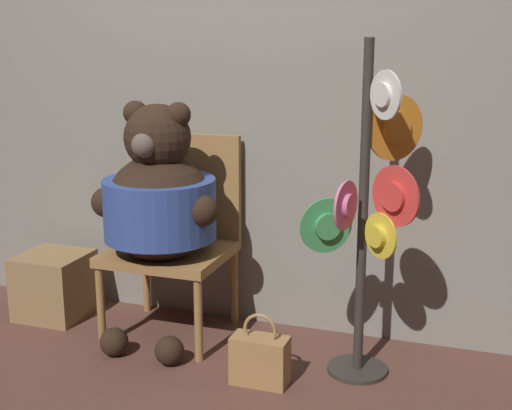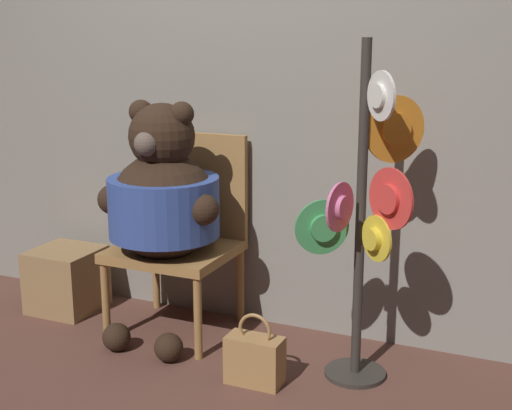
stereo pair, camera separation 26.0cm
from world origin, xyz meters
TOP-DOWN VIEW (x-y plane):
  - ground_plane at (0.00, 0.00)m, footprint 14.00×14.00m
  - wall_back at (0.00, 0.74)m, footprint 8.00×0.10m
  - chair at (-0.27, 0.49)m, footprint 0.59×0.54m
  - teddy_bear at (-0.28, 0.30)m, footprint 0.66×0.59m
  - hat_display_rack at (0.76, 0.25)m, footprint 0.50×0.49m
  - handbag_on_ground at (0.34, 0.03)m, footprint 0.25×0.13m
  - wooden_crate at (-0.99, 0.41)m, footprint 0.35×0.35m

SIDE VIEW (x-z plane):
  - ground_plane at x=0.00m, z-range 0.00..0.00m
  - handbag_on_ground at x=0.34m, z-range -0.05..0.28m
  - wooden_crate at x=-0.99m, z-range 0.00..0.35m
  - chair at x=-0.27m, z-range 0.03..1.04m
  - teddy_bear at x=-0.28m, z-range 0.12..1.33m
  - hat_display_rack at x=0.76m, z-range 0.01..1.52m
  - wall_back at x=0.00m, z-range 0.00..2.33m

